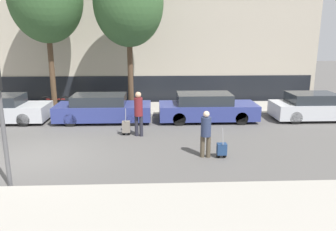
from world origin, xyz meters
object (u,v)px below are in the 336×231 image
(pedestrian_left, at_px, (139,111))
(parked_car_3, at_px, (314,107))
(trolley_right, at_px, (222,149))
(parked_bicycle, at_px, (56,103))
(parked_car_1, at_px, (103,109))
(bare_tree_near_crossing, at_px, (128,4))
(pedestrian_right, at_px, (206,131))
(trolley_left, at_px, (126,127))
(parked_car_2, at_px, (207,108))

(pedestrian_left, bearing_deg, parked_car_3, 30.84)
(trolley_right, height_order, parked_bicycle, parked_bicycle)
(parked_bicycle, bearing_deg, parked_car_3, -9.83)
(parked_car_1, relative_size, bare_tree_near_crossing, 0.59)
(pedestrian_right, relative_size, trolley_right, 1.54)
(parked_car_3, xyz_separation_m, trolley_left, (-8.93, -2.18, -0.27))
(pedestrian_left, xyz_separation_m, parked_bicycle, (-4.65, 4.59, -0.56))
(parked_car_1, xyz_separation_m, trolley_left, (1.29, -2.24, -0.27))
(trolley_right, xyz_separation_m, parked_bicycle, (-7.54, 7.16, 0.18))
(parked_car_1, bearing_deg, pedestrian_left, -52.68)
(trolley_right, relative_size, parked_bicycle, 0.59)
(parked_car_2, xyz_separation_m, pedestrian_left, (-3.16, -2.33, 0.42))
(pedestrian_left, bearing_deg, trolley_right, -26.33)
(pedestrian_left, distance_m, parked_bicycle, 6.56)
(pedestrian_left, xyz_separation_m, bare_tree_near_crossing, (-0.57, 4.07, 4.46))
(bare_tree_near_crossing, bearing_deg, parked_car_1, -126.54)
(parked_car_3, distance_m, trolley_left, 9.20)
(pedestrian_right, bearing_deg, bare_tree_near_crossing, -56.53)
(parked_car_3, xyz_separation_m, trolley_right, (-5.51, -4.90, -0.31))
(parked_car_1, distance_m, trolley_right, 6.85)
(parked_car_2, distance_m, pedestrian_left, 3.95)
(pedestrian_left, height_order, pedestrian_right, pedestrian_left)
(parked_car_2, height_order, trolley_left, parked_car_2)
(parked_bicycle, bearing_deg, pedestrian_left, -44.61)
(parked_car_1, bearing_deg, parked_car_3, -0.34)
(parked_car_2, relative_size, trolley_left, 4.09)
(trolley_left, bearing_deg, bare_tree_near_crossing, 90.60)
(parked_car_2, relative_size, parked_bicycle, 2.62)
(parked_car_1, bearing_deg, parked_car_2, -0.65)
(parked_bicycle, height_order, bare_tree_near_crossing, bare_tree_near_crossing)
(pedestrian_left, bearing_deg, trolley_left, -179.94)
(parked_car_2, xyz_separation_m, trolley_right, (-0.27, -4.91, -0.32))
(parked_car_1, height_order, parked_car_2, parked_car_2)
(trolley_left, bearing_deg, trolley_right, -38.50)
(parked_car_2, height_order, bare_tree_near_crossing, bare_tree_near_crossing)
(bare_tree_near_crossing, bearing_deg, pedestrian_right, -65.97)
(pedestrian_left, distance_m, trolley_left, 0.89)
(parked_car_3, height_order, bare_tree_near_crossing, bare_tree_near_crossing)
(trolley_left, bearing_deg, parked_car_1, 119.90)
(pedestrian_left, bearing_deg, pedestrian_right, -31.24)
(parked_car_2, bearing_deg, parked_car_1, 179.35)
(trolley_left, bearing_deg, pedestrian_left, -15.32)
(parked_car_1, bearing_deg, pedestrian_right, -49.45)
(parked_car_1, xyz_separation_m, bare_tree_near_crossing, (1.25, 1.68, 4.89))
(trolley_right, bearing_deg, bare_tree_near_crossing, 117.54)
(parked_car_1, height_order, parked_car_3, parked_car_3)
(parked_car_2, xyz_separation_m, parked_bicycle, (-7.81, 2.26, -0.14))
(trolley_left, relative_size, trolley_right, 1.08)
(parked_car_2, distance_m, parked_bicycle, 8.13)
(parked_car_2, relative_size, pedestrian_right, 2.88)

